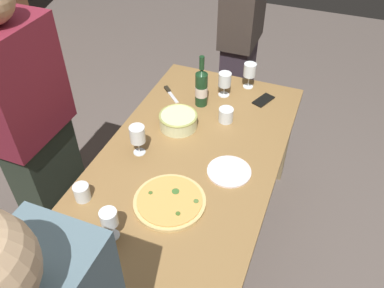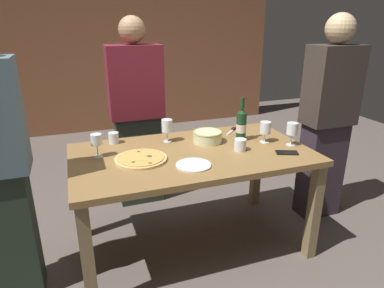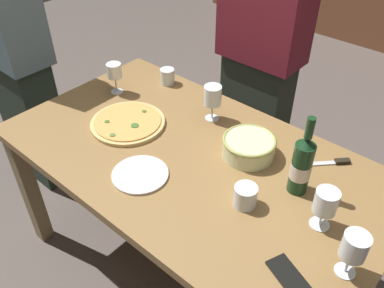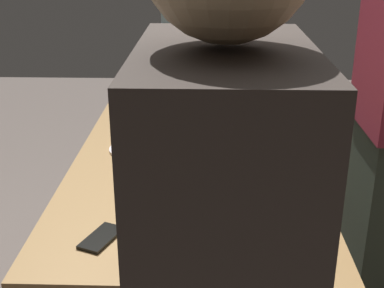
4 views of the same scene
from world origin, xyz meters
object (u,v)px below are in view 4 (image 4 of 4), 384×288
object	(u,v)px
pizza	(188,124)
side_plate	(137,149)
serving_bowl	(233,166)
cup_amber	(271,110)
wine_glass_by_bottle	(188,204)
wine_bottle	(222,176)
wine_glass_near_pizza	(257,122)
wine_glass_far_right	(140,227)
wine_glass_far_left	(221,87)
cell_phone	(101,238)
pizza_knife	(295,217)
dining_table	(192,179)
person_guest_right	(185,64)
cup_ceramic	(164,185)

from	to	relation	value
pizza	side_plate	distance (m)	0.35
serving_bowl	side_plate	world-z (taller)	serving_bowl
pizza	serving_bowl	distance (m)	0.56
cup_amber	side_plate	size ratio (longest dim) A/B	0.36
wine_glass_by_bottle	cup_amber	distance (m)	1.10
wine_bottle	cup_amber	distance (m)	0.93
wine_glass_near_pizza	wine_glass_far_right	world-z (taller)	wine_glass_near_pizza
wine_glass_far_left	side_plate	distance (m)	0.65
wine_glass_far_left	cell_phone	world-z (taller)	wine_glass_far_left
pizza	pizza_knife	bearing A→B (deg)	23.76
wine_glass_near_pizza	wine_glass_far_right	distance (m)	0.89
wine_glass_far_left	pizza	bearing A→B (deg)	-31.19
wine_bottle	cell_phone	distance (m)	0.40
pizza_knife	cell_phone	bearing A→B (deg)	-76.97
wine_glass_near_pizza	wine_glass_far_left	distance (m)	0.52
wine_glass_near_pizza	side_plate	world-z (taller)	wine_glass_near_pizza
wine_bottle	wine_glass_far_right	distance (m)	0.36
pizza_knife	side_plate	bearing A→B (deg)	-133.71
dining_table	pizza_knife	distance (m)	0.57
person_guest_right	pizza	bearing A→B (deg)	-0.46
cup_amber	dining_table	bearing A→B (deg)	-36.64
pizza	cell_phone	distance (m)	0.97
cell_phone	person_guest_right	distance (m)	1.81
pizza	cup_ceramic	size ratio (longest dim) A/B	3.98
cup_ceramic	wine_glass_far_left	bearing A→B (deg)	167.50
dining_table	pizza	world-z (taller)	pizza
cup_ceramic	person_guest_right	size ratio (longest dim) A/B	0.05
pizza	wine_glass_far_left	size ratio (longest dim) A/B	2.14
side_plate	pizza_knife	xyz separation A→B (m)	(0.53, 0.55, 0.00)
wine_bottle	wine_glass_far_right	world-z (taller)	wine_bottle
wine_bottle	pizza_knife	xyz separation A→B (m)	(0.04, 0.22, -0.12)
serving_bowl	person_guest_right	xyz separation A→B (m)	(-1.38, -0.23, 0.04)
cell_phone	person_guest_right	xyz separation A→B (m)	(-1.80, 0.16, 0.08)
side_plate	cell_phone	size ratio (longest dim) A/B	1.52
pizza	cup_amber	size ratio (longest dim) A/B	4.17
wine_glass_far_right	person_guest_right	distance (m)	1.92
wine_glass_far_left	wine_glass_far_right	world-z (taller)	wine_glass_far_right
wine_bottle	wine_glass_far_left	world-z (taller)	wine_bottle
wine_bottle	cup_ceramic	distance (m)	0.23
wine_glass_near_pizza	person_guest_right	size ratio (longest dim) A/B	0.10
dining_table	serving_bowl	bearing A→B (deg)	40.85
pizza	cup_ceramic	bearing A→B (deg)	-4.48
pizza	wine_glass_far_left	distance (m)	0.31
wine_glass_near_pizza	person_guest_right	bearing A→B (deg)	-163.33
wine_glass_near_pizza	cup_amber	distance (m)	0.39
wine_glass_near_pizza	dining_table	bearing A→B (deg)	-68.33
serving_bowl	wine_bottle	world-z (taller)	wine_bottle
dining_table	wine_glass_far_right	distance (m)	0.75
serving_bowl	wine_glass_by_bottle	world-z (taller)	wine_glass_by_bottle
wine_glass_far_right	person_guest_right	size ratio (longest dim) A/B	0.10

